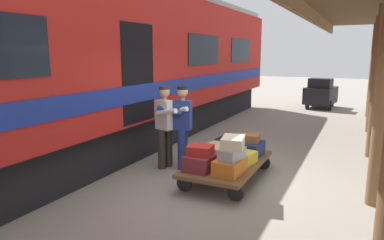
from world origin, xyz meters
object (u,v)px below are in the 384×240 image
at_px(train_car, 82,67).
at_px(suitcase_black_hardshell, 226,145).
at_px(suitcase_navy_fabric, 251,149).
at_px(suitcase_red_plastic, 200,150).
at_px(suitcase_tan_vintage, 215,152).
at_px(suitcase_gray_aluminum, 232,154).
at_px(suitcase_burgundy_valise, 202,162).
at_px(suitcase_cream_canvas, 233,143).
at_px(porter_in_overalls, 182,124).
at_px(suitcase_brown_leather, 249,138).
at_px(baggage_tug, 321,94).
at_px(suitcase_yellow_case, 241,158).
at_px(luggage_cart, 227,164).
at_px(porter_by_door, 166,124).
at_px(suitcase_orange_carryall, 230,166).

bearing_deg(train_car, suitcase_black_hardshell, -168.78).
xyz_separation_m(suitcase_navy_fabric, suitcase_red_plastic, (0.54, 1.22, 0.21)).
distance_m(suitcase_tan_vintage, suitcase_gray_aluminum, 0.84).
height_order(suitcase_burgundy_valise, suitcase_red_plastic, suitcase_red_plastic).
bearing_deg(suitcase_cream_canvas, suitcase_navy_fabric, -88.19).
bearing_deg(suitcase_gray_aluminum, porter_in_overalls, -30.93).
xyz_separation_m(suitcase_cream_canvas, porter_in_overalls, (1.40, -0.82, 0.04)).
xyz_separation_m(train_car, suitcase_brown_leather, (-3.67, -0.64, -1.36)).
xyz_separation_m(suitcase_tan_vintage, suitcase_brown_leather, (-0.49, -0.61, 0.21)).
distance_m(suitcase_burgundy_valise, suitcase_tan_vintage, 0.60).
bearing_deg(suitcase_cream_canvas, baggage_tug, -91.42).
distance_m(suitcase_burgundy_valise, baggage_tug, 10.68).
distance_m(suitcase_gray_aluminum, suitcase_cream_canvas, 0.19).
bearing_deg(suitcase_gray_aluminum, suitcase_black_hardshell, -65.19).
relative_size(suitcase_yellow_case, suitcase_cream_canvas, 1.07).
height_order(train_car, suitcase_burgundy_valise, train_car).
xyz_separation_m(suitcase_black_hardshell, porter_in_overalls, (0.84, 0.36, 0.44)).
height_order(luggage_cart, suitcase_burgundy_valise, suitcase_burgundy_valise).
bearing_deg(suitcase_tan_vintage, suitcase_cream_canvas, 134.21).
distance_m(suitcase_black_hardshell, suitcase_gray_aluminum, 1.33).
distance_m(suitcase_burgundy_valise, porter_by_door, 1.40).
xyz_separation_m(train_car, suitcase_tan_vintage, (-3.18, -0.03, -1.57)).
bearing_deg(suitcase_brown_leather, suitcase_tan_vintage, 51.43).
height_order(suitcase_burgundy_valise, suitcase_orange_carryall, suitcase_burgundy_valise).
bearing_deg(suitcase_brown_leather, train_car, 9.91).
bearing_deg(baggage_tug, suitcase_cream_canvas, 88.58).
distance_m(suitcase_gray_aluminum, baggage_tug, 10.65).
bearing_deg(porter_by_door, suitcase_black_hardshell, -156.01).
bearing_deg(porter_by_door, suitcase_orange_carryall, 157.17).
bearing_deg(baggage_tug, suitcase_red_plastic, 85.47).
bearing_deg(baggage_tug, suitcase_black_hardshell, 85.00).
bearing_deg(suitcase_yellow_case, porter_in_overalls, -10.00).
bearing_deg(suitcase_brown_leather, suitcase_yellow_case, 93.44).
bearing_deg(suitcase_cream_canvas, porter_by_door, -21.68).
bearing_deg(suitcase_red_plastic, suitcase_black_hardshell, -90.93).
distance_m(luggage_cart, suitcase_tan_vintage, 0.33).
distance_m(porter_by_door, baggage_tug, 10.15).
bearing_deg(porter_by_door, porter_in_overalls, -154.17).
bearing_deg(porter_in_overalls, suitcase_tan_vintage, 164.01).
relative_size(suitcase_tan_vintage, porter_in_overalls, 0.36).
xyz_separation_m(luggage_cart, porter_by_door, (1.40, -0.10, 0.63)).
relative_size(suitcase_navy_fabric, porter_in_overalls, 0.33).
xyz_separation_m(luggage_cart, baggage_tug, (-0.56, -10.05, 0.33)).
height_order(suitcase_burgundy_valise, suitcase_black_hardshell, suitcase_black_hardshell).
relative_size(suitcase_tan_vintage, baggage_tug, 0.34).
distance_m(suitcase_brown_leather, porter_in_overalls, 1.40).
relative_size(suitcase_tan_vintage, suitcase_gray_aluminum, 1.29).
height_order(suitcase_burgundy_valise, suitcase_gray_aluminum, suitcase_gray_aluminum).
bearing_deg(suitcase_gray_aluminum, suitcase_red_plastic, 2.91).
xyz_separation_m(suitcase_red_plastic, porter_in_overalls, (0.82, -0.86, 0.23)).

